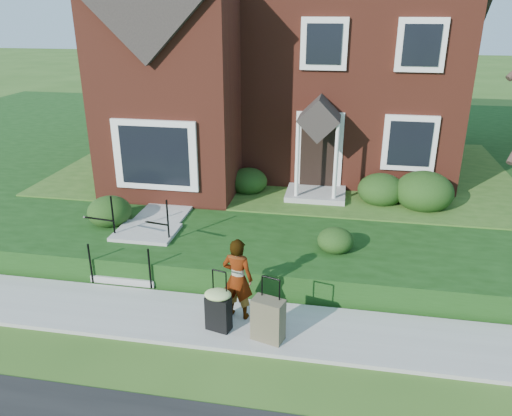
% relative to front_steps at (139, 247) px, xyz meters
% --- Properties ---
extents(ground, '(120.00, 120.00, 0.00)m').
position_rel_front_steps_xyz_m(ground, '(2.50, -1.84, -0.47)').
color(ground, '#2D5119').
rests_on(ground, ground).
extents(sidewalk, '(60.00, 1.60, 0.08)m').
position_rel_front_steps_xyz_m(sidewalk, '(2.50, -1.84, -0.43)').
color(sidewalk, '#9E9B93').
rests_on(sidewalk, ground).
extents(terrace, '(44.00, 20.00, 0.60)m').
position_rel_front_steps_xyz_m(terrace, '(6.50, 9.06, -0.17)').
color(terrace, '#13350E').
rests_on(terrace, ground).
extents(walkway, '(1.20, 6.00, 0.06)m').
position_rel_front_steps_xyz_m(walkway, '(0.00, 3.16, 0.16)').
color(walkway, '#9E9B93').
rests_on(walkway, terrace).
extents(main_house, '(10.40, 10.20, 9.40)m').
position_rel_front_steps_xyz_m(main_house, '(2.29, 7.76, 4.79)').
color(main_house, maroon).
rests_on(main_house, terrace).
extents(front_steps, '(1.40, 2.02, 1.50)m').
position_rel_front_steps_xyz_m(front_steps, '(0.00, 0.00, 0.00)').
color(front_steps, '#9E9B93').
rests_on(front_steps, ground).
extents(foundation_shrubs, '(9.80, 4.21, 1.05)m').
position_rel_front_steps_xyz_m(foundation_shrubs, '(2.65, 3.01, 0.59)').
color(foundation_shrubs, black).
rests_on(foundation_shrubs, terrace).
extents(woman, '(0.63, 0.47, 1.59)m').
position_rel_front_steps_xyz_m(woman, '(2.63, -1.64, 0.40)').
color(woman, '#999999').
rests_on(woman, sidewalk).
extents(suitcase_black, '(0.56, 0.50, 1.16)m').
position_rel_front_steps_xyz_m(suitcase_black, '(2.37, -2.11, 0.06)').
color(suitcase_black, black).
rests_on(suitcase_black, sidewalk).
extents(suitcase_olive, '(0.61, 0.45, 1.18)m').
position_rel_front_steps_xyz_m(suitcase_olive, '(3.29, -2.24, 0.00)').
color(suitcase_olive, brown).
rests_on(suitcase_olive, sidewalk).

